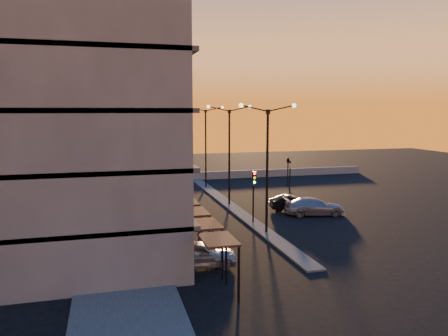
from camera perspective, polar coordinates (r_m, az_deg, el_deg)
ground at (r=32.64m, az=5.55°, el=-8.51°), size 120.00×120.00×0.00m
sidewalk_west at (r=34.49m, az=-13.64°, el=-7.71°), size 5.00×40.00×0.12m
median at (r=41.84m, az=0.68°, el=-4.81°), size 1.20×36.00×0.12m
parapet at (r=57.49m, az=-1.76°, el=-0.97°), size 44.00×0.50×1.00m
building at (r=29.61m, az=-21.10°, el=12.67°), size 14.35×17.08×25.00m
streetlamp_near at (r=31.56m, az=5.67°, el=1.29°), size 4.32×0.32×9.51m
streetlamp_mid at (r=41.01m, az=0.70°, el=2.77°), size 4.32×0.32×9.51m
streetlamp_far at (r=50.68m, az=-2.41°, el=3.67°), size 4.32×0.32×9.51m
traffic_light_main at (r=34.61m, az=3.92°, el=-2.66°), size 0.28×0.44×4.25m
signal_east_a at (r=47.90m, az=8.61°, el=-1.04°), size 0.13×0.16×3.60m
signal_east_b at (r=51.97m, az=8.37°, el=0.93°), size 0.42×1.99×3.60m
car_hatchback at (r=25.68m, az=-3.46°, el=-11.18°), size 4.65×2.17×1.54m
car_sedan at (r=40.36m, az=8.84°, el=-4.49°), size 4.16×2.01×1.31m
car_wagon at (r=38.70m, az=11.74°, el=-4.93°), size 5.51×3.12×1.51m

